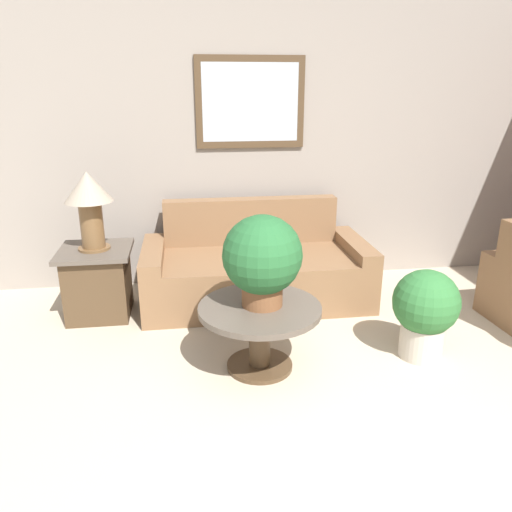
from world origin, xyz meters
The scene contains 7 objects.
wall_back centered at (-0.01, 3.22, 1.31)m, with size 6.81×0.09×2.60m.
couch_main centered at (-0.52, 2.66, 0.28)m, with size 1.96×0.92×0.85m.
coffee_table centered at (-0.65, 1.50, 0.33)m, with size 0.82×0.82×0.46m.
side_table centered at (-1.86, 2.52, 0.30)m, with size 0.58×0.58×0.58m.
table_lamp centered at (-1.86, 2.52, 1.00)m, with size 0.38×0.38×0.63m.
potted_plant_on_table centered at (-0.63, 1.52, 0.79)m, with size 0.52×0.52×0.61m.
potted_plant_floor centered at (0.51, 1.50, 0.36)m, with size 0.46×0.46×0.65m.
Camera 1 is at (-1.10, -1.46, 1.84)m, focal length 35.00 mm.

